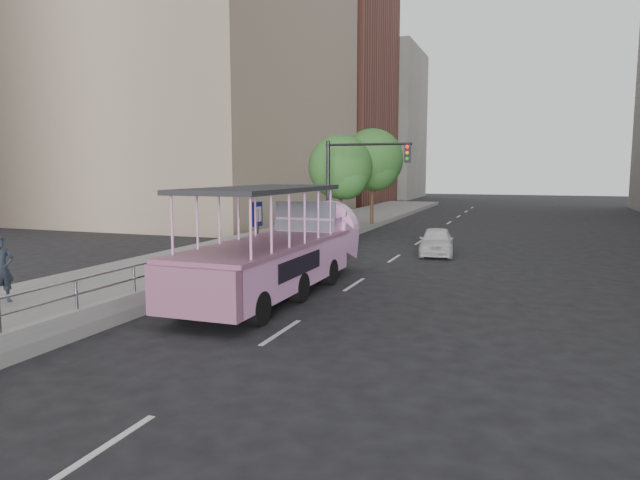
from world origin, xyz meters
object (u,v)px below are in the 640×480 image
street_tree_near (342,170)px  street_tree_far (374,162)px  pedestrian_near (1,269)px  car (436,241)px  duck_boat (282,253)px  traffic_signal (352,176)px  parking_sign (258,229)px

street_tree_near → street_tree_far: size_ratio=0.89×
street_tree_far → pedestrian_near: bearing=-98.1°
car → street_tree_far: street_tree_far is taller
duck_boat → street_tree_far: (-2.28, 19.77, 3.08)m
car → street_tree_far: 12.20m
duck_boat → car: 10.17m
car → traffic_signal: traffic_signal is taller
street_tree_far → parking_sign: bearing=-88.7°
pedestrian_near → parking_sign: size_ratio=0.67×
street_tree_far → car: bearing=-61.0°
car → pedestrian_near: bearing=-129.1°
car → parking_sign: bearing=-132.4°
traffic_signal → street_tree_near: size_ratio=0.91×
duck_boat → pedestrian_near: bearing=-138.9°
pedestrian_near → traffic_signal: bearing=1.4°
traffic_signal → car: bearing=-10.0°
parking_sign → street_tree_far: (-0.39, 17.59, 2.63)m
pedestrian_near → street_tree_far: size_ratio=0.28×
street_tree_near → car: bearing=-35.6°
traffic_signal → pedestrian_near: bearing=-107.7°
pedestrian_near → street_tree_far: bearing=11.0°
pedestrian_near → parking_sign: parking_sign is taller
parking_sign → street_tree_near: 11.80m
street_tree_near → street_tree_far: (0.20, 6.00, 0.49)m
car → pedestrian_near: (-9.16, -14.65, 0.57)m
duck_boat → car: (3.35, 9.59, -0.61)m
pedestrian_near → street_tree_near: street_tree_near is taller
parking_sign → street_tree_far: 17.79m
car → street_tree_far: size_ratio=0.56×
car → traffic_signal: 5.18m
duck_boat → traffic_signal: (-0.89, 10.34, 2.27)m
pedestrian_near → traffic_signal: 16.34m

